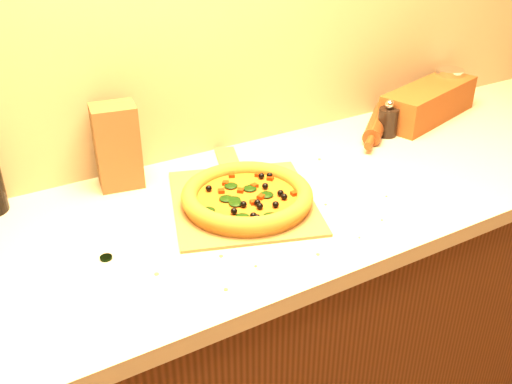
{
  "coord_description": "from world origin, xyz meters",
  "views": [
    {
      "loc": [
        -0.55,
        0.39,
        1.59
      ],
      "look_at": [
        0.03,
        1.38,
        0.96
      ],
      "focal_mm": 40.0,
      "sensor_mm": 36.0,
      "label": 1
    }
  ],
  "objects_px": {
    "pepper_grinder": "(388,121)",
    "coffee_canister": "(447,87)",
    "pizza": "(247,196)",
    "rolling_pin": "(378,122)",
    "pizza_peel": "(242,199)"
  },
  "relations": [
    {
      "from": "pepper_grinder",
      "to": "coffee_canister",
      "type": "bearing_deg",
      "value": 15.32
    },
    {
      "from": "pizza",
      "to": "pepper_grinder",
      "type": "distance_m",
      "value": 0.6
    },
    {
      "from": "pizza",
      "to": "rolling_pin",
      "type": "distance_m",
      "value": 0.62
    },
    {
      "from": "pepper_grinder",
      "to": "rolling_pin",
      "type": "bearing_deg",
      "value": 85.11
    },
    {
      "from": "pizza",
      "to": "coffee_canister",
      "type": "distance_m",
      "value": 0.97
    },
    {
      "from": "rolling_pin",
      "to": "coffee_canister",
      "type": "height_order",
      "value": "coffee_canister"
    },
    {
      "from": "pizza_peel",
      "to": "rolling_pin",
      "type": "xyz_separation_m",
      "value": [
        0.58,
        0.17,
        0.02
      ]
    },
    {
      "from": "pizza",
      "to": "pepper_grinder",
      "type": "height_order",
      "value": "pepper_grinder"
    },
    {
      "from": "coffee_canister",
      "to": "pizza_peel",
      "type": "bearing_deg",
      "value": -166.62
    },
    {
      "from": "pizza",
      "to": "pizza_peel",
      "type": "bearing_deg",
      "value": 81.82
    },
    {
      "from": "pizza",
      "to": "coffee_canister",
      "type": "relative_size",
      "value": 2.44
    },
    {
      "from": "pizza",
      "to": "coffee_canister",
      "type": "bearing_deg",
      "value": 15.29
    },
    {
      "from": "pepper_grinder",
      "to": "rolling_pin",
      "type": "height_order",
      "value": "pepper_grinder"
    },
    {
      "from": "pepper_grinder",
      "to": "coffee_canister",
      "type": "distance_m",
      "value": 0.36
    },
    {
      "from": "pizza",
      "to": "pepper_grinder",
      "type": "relative_size",
      "value": 2.74
    }
  ]
}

